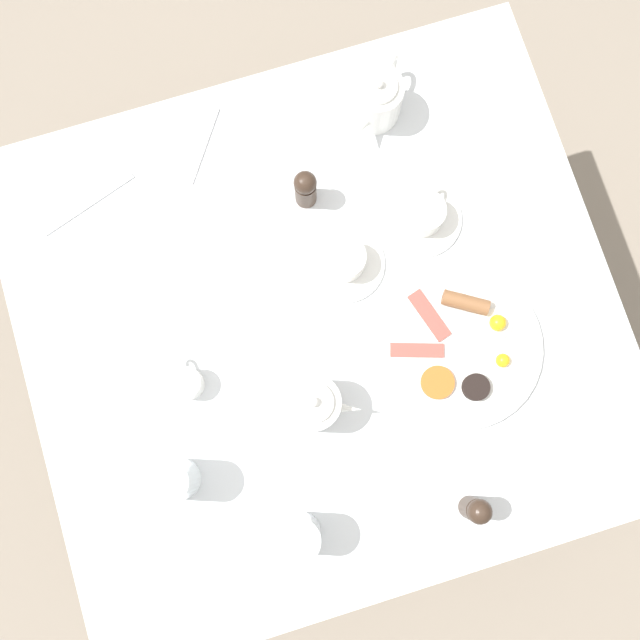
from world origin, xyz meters
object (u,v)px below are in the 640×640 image
Objects in this scene: breakfast_plate at (461,346)px; teapot_far at (377,98)px; water_glass_short at (174,481)px; fork_by_plate at (203,145)px; creamer_jug at (187,383)px; knife_by_plate at (88,204)px; water_glass_tall at (299,537)px; teacup_with_saucer_right at (423,215)px; pepper_grinder at (476,510)px; salt_grinder at (305,188)px; teapot_near at (313,404)px; teacup_with_saucer_left at (344,260)px.

breakfast_plate is 0.51m from teapot_far.
water_glass_short is 0.66m from fork_by_plate.
fork_by_plate is at bearing -18.89° from creamer_jug.
fork_by_plate is 0.26m from knife_by_plate.
water_glass_tall reaches higher than fork_by_plate.
pepper_grinder is at bearing 170.86° from teacup_with_saucer_right.
teacup_with_saucer_right reaches higher than creamer_jug.
knife_by_plate is (0.57, 0.03, -0.07)m from water_glass_short.
teapot_far reaches higher than knife_by_plate.
salt_grinder is (0.11, 0.21, 0.03)m from teacup_with_saucer_right.
teapot_near reaches higher than creamer_jug.
teacup_with_saucer_left is at bearing -26.30° from water_glass_tall.
breakfast_plate is 0.78m from knife_by_plate.
water_glass_tall is 0.35m from creamer_jug.
water_glass_short is at bearing -176.61° from knife_by_plate.
creamer_jug is at bearing 108.82° from teacup_with_saucer_right.
teapot_far reaches higher than salt_grinder.
creamer_jug is (-0.42, 0.51, -0.03)m from teapot_far.
pepper_grinder is (-0.05, -0.31, -0.00)m from water_glass_tall.
teapot_near is 0.28m from teacup_with_saucer_left.
breakfast_plate is 0.59m from water_glass_short.
teacup_with_saucer_left is at bearing 13.60° from teapot_far.
teacup_with_saucer_left is 0.38m from creamer_jug.
creamer_jug is 0.41m from knife_by_plate.
salt_grinder is at bearing 98.91° from teapot_near.
knife_by_plate is at bearing 34.48° from pepper_grinder.
teapot_near reaches higher than teacup_with_saucer_left.
breakfast_plate is 1.76× the size of teapot_near.
fork_by_plate is (0.03, 0.35, -0.05)m from teapot_far.
salt_grinder is 0.44m from knife_by_plate.
pepper_grinder is (-0.55, 0.09, 0.03)m from teacup_with_saucer_right.
pepper_grinder is (-0.29, 0.08, 0.05)m from breakfast_plate.
teapot_far is at bearing -5.02° from pepper_grinder.
creamer_jug reaches higher than fork_by_plate.
water_glass_short is 0.54m from pepper_grinder.
pepper_grinder is at bearing -161.15° from fork_by_plate.
teacup_with_saucer_right is 0.68m from water_glass_short.
pepper_grinder reaches higher than fork_by_plate.
teacup_with_saucer_left is 0.52m from water_glass_tall.
teapot_near is (-0.02, 0.30, 0.05)m from breakfast_plate.
water_glass_tall is at bearing 141.41° from teacup_with_saucer_right.
teapot_far is at bearing 4.50° from teacup_with_saucer_right.
water_glass_short reaches higher than teapot_far.
knife_by_plate is at bearing 74.55° from salt_grinder.
teacup_with_saucer_left is 1.39× the size of salt_grinder.
teacup_with_saucer_right is 0.65m from water_glass_tall.
knife_by_plate is (0.78, 0.53, -0.06)m from pepper_grinder.
water_glass_tall is at bearing -163.24° from knife_by_plate.
teapot_far is 0.25m from teacup_with_saucer_right.
teacup_with_saucer_left reaches higher than fork_by_plate.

